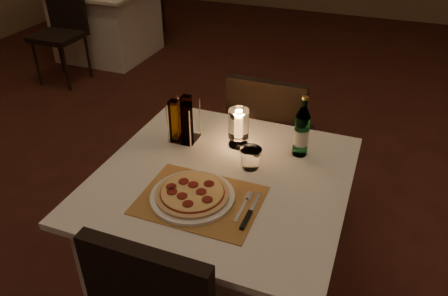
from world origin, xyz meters
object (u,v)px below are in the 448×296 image
(chair_far, at_px, (269,133))
(tumbler, at_px, (251,158))
(hurricane_candle, at_px, (239,125))
(neighbor_table_left, at_px, (107,22))
(main_table, at_px, (222,241))
(plate, at_px, (193,196))
(water_bottle, at_px, (302,132))
(pizza, at_px, (192,193))

(chair_far, bearing_deg, tumbler, -81.83)
(chair_far, xyz_separation_m, hurricane_candle, (-0.02, -0.47, 0.29))
(hurricane_candle, distance_m, neighbor_table_left, 3.45)
(main_table, xyz_separation_m, plate, (-0.05, -0.18, 0.38))
(water_bottle, xyz_separation_m, neighbor_table_left, (-2.66, 2.41, -0.48))
(main_table, distance_m, chair_far, 0.74)
(chair_far, relative_size, pizza, 3.21)
(plate, bearing_deg, hurricane_candle, 85.58)
(water_bottle, bearing_deg, plate, -124.31)
(main_table, height_order, neighbor_table_left, same)
(main_table, height_order, chair_far, chair_far)
(main_table, xyz_separation_m, chair_far, (-0.00, 0.71, 0.18))
(tumbler, bearing_deg, water_bottle, 46.34)
(hurricane_candle, relative_size, neighbor_table_left, 0.18)
(chair_far, bearing_deg, plate, -93.20)
(pizza, height_order, tumbler, tumbler)
(neighbor_table_left, bearing_deg, chair_far, -39.22)
(hurricane_candle, bearing_deg, neighbor_table_left, 134.45)
(chair_far, bearing_deg, pizza, -93.22)
(neighbor_table_left, bearing_deg, tumbler, -46.00)
(main_table, bearing_deg, hurricane_candle, 94.06)
(chair_far, relative_size, neighbor_table_left, 0.90)
(plate, height_order, pizza, pizza)
(plate, bearing_deg, tumbler, 63.07)
(main_table, bearing_deg, plate, -105.52)
(chair_far, bearing_deg, neighbor_table_left, 140.78)
(pizza, xyz_separation_m, tumbler, (0.14, 0.27, 0.02))
(chair_far, distance_m, neighbor_table_left, 3.11)
(main_table, distance_m, water_bottle, 0.61)
(chair_far, distance_m, plate, 0.92)
(plate, xyz_separation_m, pizza, (-0.00, -0.00, 0.02))
(main_table, bearing_deg, tumbler, 46.46)
(plate, distance_m, neighbor_table_left, 3.73)
(chair_far, height_order, tumbler, chair_far)
(main_table, distance_m, plate, 0.42)
(tumbler, relative_size, water_bottle, 0.33)
(main_table, height_order, hurricane_candle, hurricane_candle)
(chair_far, relative_size, plate, 2.81)
(tumbler, bearing_deg, neighbor_table_left, 134.00)
(hurricane_candle, bearing_deg, pizza, -94.46)
(chair_far, distance_m, water_bottle, 0.60)
(pizza, height_order, water_bottle, water_bottle)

